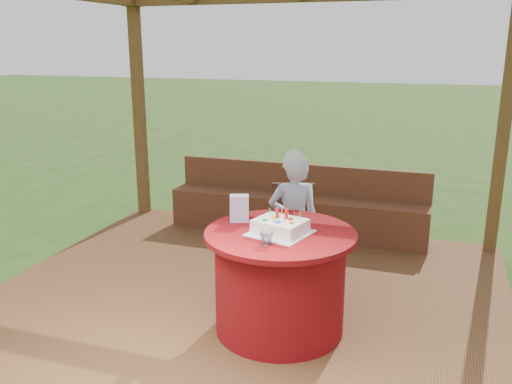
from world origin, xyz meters
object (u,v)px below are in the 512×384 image
at_px(elderly_woman, 294,220).
at_px(birthday_cake, 280,226).
at_px(bench, 297,211).
at_px(table, 280,280).
at_px(gift_bag, 239,208).
at_px(drinking_glass, 266,239).
at_px(chair, 293,225).

height_order(elderly_woman, birthday_cake, elderly_woman).
height_order(bench, table, table).
bearing_deg(birthday_cake, bench, 101.47).
relative_size(table, birthday_cake, 2.30).
xyz_separation_m(bench, table, (0.45, -2.21, 0.14)).
relative_size(elderly_woman, birthday_cake, 2.57).
bearing_deg(table, gift_bag, 159.66).
bearing_deg(drinking_glass, gift_bag, 130.26).
bearing_deg(gift_bag, table, -40.92).
bearing_deg(birthday_cake, gift_bag, 155.59).
relative_size(table, elderly_woman, 0.89).
xyz_separation_m(table, drinking_glass, (-0.02, -0.29, 0.44)).
bearing_deg(table, drinking_glass, -93.43).
bearing_deg(elderly_woman, bench, 103.45).
distance_m(bench, gift_bag, 2.17).
bearing_deg(drinking_glass, birthday_cake, 84.26).
distance_m(bench, table, 2.26).
bearing_deg(drinking_glass, table, 86.57).
bearing_deg(elderly_woman, drinking_glass, -85.40).
relative_size(chair, drinking_glass, 9.08).
distance_m(elderly_woman, birthday_cake, 0.84).
xyz_separation_m(table, elderly_woman, (-0.10, 0.77, 0.24)).
relative_size(elderly_woman, gift_bag, 6.06).
bearing_deg(chair, bench, 102.90).
bearing_deg(bench, table, -78.56).
height_order(bench, elderly_woman, elderly_woman).
distance_m(bench, chair, 1.13).
height_order(table, gift_bag, gift_bag).
xyz_separation_m(table, chair, (-0.20, 1.13, 0.06)).
relative_size(gift_bag, drinking_glass, 2.23).
distance_m(elderly_woman, drinking_glass, 1.08).
distance_m(chair, gift_bag, 1.10).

